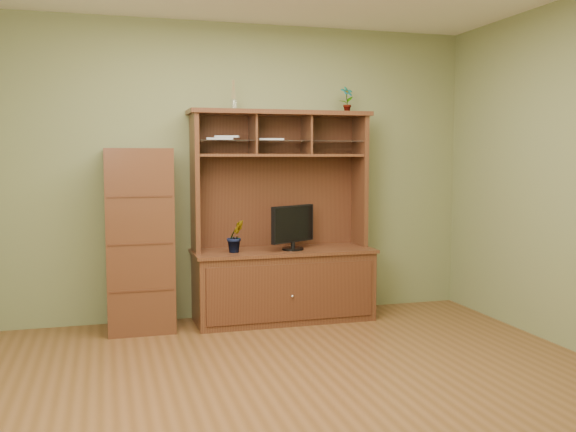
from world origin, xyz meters
name	(u,v)px	position (x,y,z in m)	size (l,w,h in m)	color
room	(300,179)	(0.00, 0.00, 1.35)	(4.54, 4.04, 2.74)	brown
media_hutch	(282,263)	(0.37, 1.73, 0.52)	(1.66, 0.61, 1.90)	#3F1E12
monitor	(293,227)	(0.44, 1.65, 0.86)	(0.45, 0.29, 0.40)	black
orchid_plant	(236,236)	(-0.08, 1.65, 0.79)	(0.16, 0.13, 0.29)	#28531C
top_plant	(347,99)	(1.01, 1.80, 2.02)	(0.13, 0.09, 0.24)	#275F21
reed_diffuser	(233,98)	(-0.06, 1.80, 2.00)	(0.05, 0.05, 0.26)	silver
magazines	(239,138)	(-0.01, 1.81, 1.65)	(0.72, 0.21, 0.04)	#BBBCC1
side_cabinet	(139,240)	(-0.90, 1.73, 0.78)	(0.56, 0.51, 1.56)	#3F1E12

